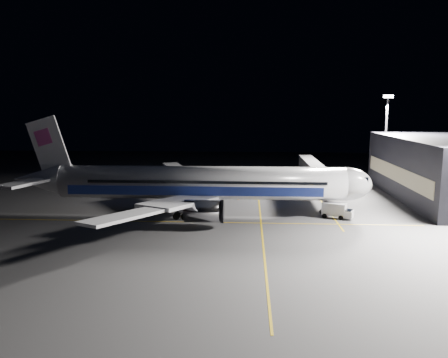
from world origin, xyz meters
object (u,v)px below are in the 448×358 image
floodlight_mast_north (386,131)px  safety_cone_a (172,199)px  safety_cone_c (199,206)px  airliner (195,183)px  jet_bridge (316,172)px  safety_cone_b (238,198)px  service_truck (337,210)px  baggage_tug (207,196)px

floodlight_mast_north → safety_cone_a: floodlight_mast_north is taller
floodlight_mast_north → safety_cone_c: (-41.03, -27.99, -12.08)m
airliner → safety_cone_c: 6.30m
airliner → floodlight_mast_north: floodlight_mast_north is taller
jet_bridge → safety_cone_b: (-16.00, -7.11, -4.29)m
airliner → jet_bridge: (23.08, 18.06, -0.58)m
service_truck → safety_cone_a: bearing=-176.7°
floodlight_mast_north → baggage_tug: floodlight_mast_north is taller
jet_bridge → baggage_tug: jet_bridge is taller
floodlight_mast_north → baggage_tug: 46.86m
service_truck → safety_cone_b: size_ratio=9.03×
airliner → floodlight_mast_north: 52.56m
airliner → service_truck: size_ratio=11.74×
service_truck → safety_cone_a: size_ratio=8.23×
baggage_tug → floodlight_mast_north: bearing=25.1°
airliner → baggage_tug: size_ratio=28.92×
floodlight_mast_north → jet_bridge: bearing=-142.3°
airliner → service_truck: airliner is taller
floodlight_mast_north → safety_cone_c: 51.11m
floodlight_mast_north → safety_cone_a: bearing=-153.9°
airliner → safety_cone_c: airliner is taller
airliner → safety_cone_a: bearing=122.5°
jet_bridge → safety_cone_a: bearing=-162.6°
airliner → safety_cone_b: (7.08, 10.95, -4.87)m
floodlight_mast_north → baggage_tug: bearing=-152.2°
baggage_tug → safety_cone_a: baggage_tug is taller
service_truck → safety_cone_b: service_truck is taller
airliner → safety_cone_a: (-5.75, 9.04, -4.85)m
jet_bridge → baggage_tug: size_ratio=16.18×
airliner → service_truck: 23.96m
floodlight_mast_north → safety_cone_b: floodlight_mast_north is taller
service_truck → safety_cone_c: bearing=-170.5°
jet_bridge → safety_cone_b: bearing=-156.0°
service_truck → jet_bridge: bearing=115.6°
jet_bridge → service_truck: (0.48, -20.25, -3.24)m
service_truck → baggage_tug: (-22.63, 13.04, -0.65)m
airliner → jet_bridge: size_ratio=1.79×
safety_cone_b → safety_cone_c: size_ratio=0.98×
service_truck → safety_cone_c: service_truck is taller
safety_cone_b → safety_cone_c: bearing=-135.3°
airliner → safety_cone_b: bearing=57.1°
airliner → baggage_tug: bearing=85.2°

